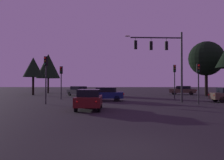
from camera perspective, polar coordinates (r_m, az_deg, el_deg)
The scene contains 13 objects.
ground_plane at distance 30.87m, azimuth 1.83°, elevation -4.55°, with size 168.00×168.00×0.00m, color black.
traffic_signal_mast_arm at distance 23.50m, azimuth 13.62°, elevation 6.84°, with size 6.09×0.64×7.37m.
traffic_light_corner_left at distance 21.81m, azimuth 21.81°, elevation 1.13°, with size 0.32×0.36×3.81m.
traffic_light_corner_right at distance 27.21m, azimuth -13.25°, elevation 1.04°, with size 0.34×0.38×4.05m.
traffic_light_median at distance 27.87m, azimuth 16.15°, elevation 1.31°, with size 0.30×0.35×4.26m.
traffic_light_far_side at distance 21.50m, azimuth -17.03°, elevation 2.43°, with size 0.36×0.38×4.53m.
car_nearside_lane at distance 16.35m, azimuth -6.00°, elevation -5.01°, with size 1.92×4.04×1.52m.
car_crossing_left at distance 24.38m, azimuth -1.75°, elevation -3.65°, with size 4.27×2.09×1.52m.
car_far_lane at distance 40.18m, azimuth 18.19°, elevation -2.52°, with size 4.74×3.43×1.52m.
car_parked_lot at distance 34.16m, azimuth -8.72°, elevation -2.85°, with size 4.35×4.48×1.52m.
tree_left_far at distance 38.72m, azimuth -20.02°, elevation 3.16°, with size 3.31×3.31×6.36m.
tree_center_horizon at distance 36.72m, azimuth 23.53°, elevation 5.17°, with size 5.30×5.30×8.47m.
tree_right_cluster at distance 45.79m, azimuth -16.43°, elevation 3.52°, with size 4.77×4.77×7.92m.
Camera 1 is at (-0.35, -6.30, 1.97)m, focal length 34.74 mm.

